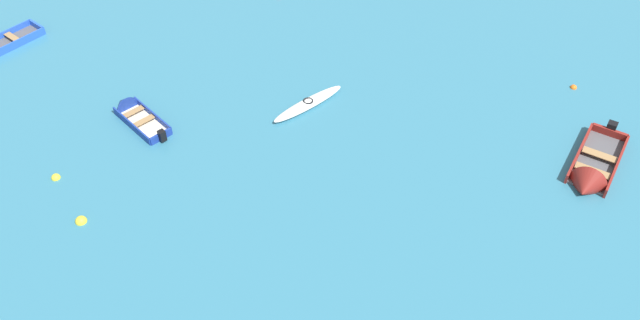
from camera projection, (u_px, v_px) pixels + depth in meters
name	position (u px, v px, depth m)	size (l,w,h in m)	color
kayak_white_near_left	(308.00, 104.00, 28.32)	(3.33, 2.67, 0.35)	white
rowboat_deep_blue_back_row_left	(133.00, 112.00, 27.93)	(2.78, 3.12, 0.98)	beige
rowboat_maroon_cluster_outer	(590.00, 175.00, 25.15)	(3.55, 4.16, 1.39)	#4C4C51
mooring_buoy_midfield	(81.00, 221.00, 23.75)	(0.43, 0.43, 0.43)	yellow
mooring_buoy_outer_edge	(573.00, 88.00, 29.39)	(0.30, 0.30, 0.30)	orange
mooring_buoy_between_boats_right	(56.00, 178.00, 25.33)	(0.35, 0.35, 0.35)	yellow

